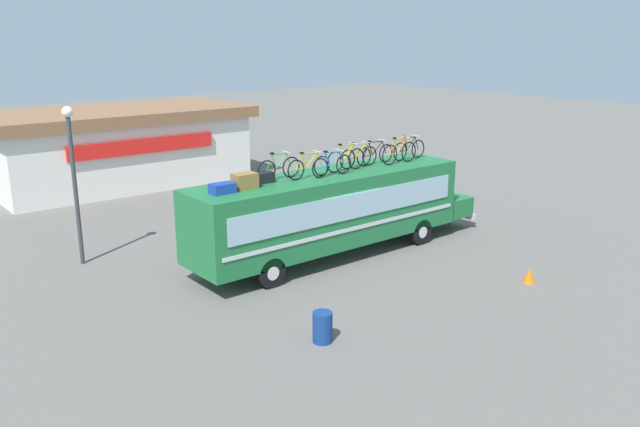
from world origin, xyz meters
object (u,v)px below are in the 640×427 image
Objects in this scene: rooftop_bicycle_2 at (309,167)px; rooftop_bicycle_7 at (399,152)px; rooftop_bicycle_4 at (346,159)px; rooftop_bicycle_5 at (359,157)px; rooftop_bicycle_8 at (409,149)px; bus at (334,208)px; rooftop_bicycle_3 at (332,165)px; trash_bin at (323,327)px; luggage_bag_3 at (264,177)px; street_lamp at (73,167)px; luggage_bag_2 at (245,181)px; luggage_bag_1 at (223,188)px; rooftop_bicycle_6 at (375,154)px; traffic_cone at (529,275)px; rooftop_bicycle_1 at (279,168)px.

rooftop_bicycle_7 is at bearing -1.58° from rooftop_bicycle_2.
rooftop_bicycle_4 is 0.79m from rooftop_bicycle_5.
rooftop_bicycle_5 is 1.04× the size of rooftop_bicycle_8.
rooftop_bicycle_2 is at bearing -175.72° from bus.
rooftop_bicycle_3 is 6.79m from trash_bin.
rooftop_bicycle_7 reaches higher than rooftop_bicycle_5.
street_lamp is (-4.43, 4.38, 0.21)m from luggage_bag_3.
rooftop_bicycle_5 is at bearing 2.67° from luggage_bag_2.
luggage_bag_1 is 0.42× the size of rooftop_bicycle_7.
rooftop_bicycle_2 is at bearing 0.65° from luggage_bag_1.
rooftop_bicycle_8 is at bearing -4.79° from rooftop_bicycle_6.
luggage_bag_3 is at bearing 179.37° from rooftop_bicycle_6.
rooftop_bicycle_5 is at bearing -1.60° from luggage_bag_3.
rooftop_bicycle_7 reaches higher than luggage_bag_1.
rooftop_bicycle_6 is at bearing -0.63° from luggage_bag_3.
traffic_cone is at bearing -66.91° from rooftop_bicycle_4.
rooftop_bicycle_3 is (0.79, -0.22, -0.01)m from rooftop_bicycle_2.
street_lamp is at bearing 119.06° from luggage_bag_1.
rooftop_bicycle_4 reaches higher than rooftop_bicycle_2.
rooftop_bicycle_6 is 1.02× the size of rooftop_bicycle_7.
rooftop_bicycle_3 is at bearing -15.69° from rooftop_bicycle_2.
rooftop_bicycle_6 is at bearing 2.85° from luggage_bag_2.
street_lamp is at bearing 133.86° from traffic_cone.
luggage_bag_2 is 1.59m from rooftop_bicycle_1.
luggage_bag_1 reaches higher than traffic_cone.
rooftop_bicycle_3 is 2.12× the size of trash_bin.
rooftop_bicycle_3 is at bearing -160.09° from rooftop_bicycle_4.
luggage_bag_3 is 6.42m from rooftop_bicycle_8.
rooftop_bicycle_8 is (7.34, 0.15, 0.15)m from luggage_bag_2.
rooftop_bicycle_7 reaches higher than rooftop_bicycle_1.
rooftop_bicycle_4 reaches higher than rooftop_bicycle_6.
luggage_bag_2 is at bearing -179.43° from rooftop_bicycle_4.
luggage_bag_1 is 8.18m from rooftop_bicycle_8.
bus is 7.08× the size of rooftop_bicycle_8.
rooftop_bicycle_8 reaches higher than luggage_bag_2.
rooftop_bicycle_6 is (4.17, -0.09, -0.01)m from rooftop_bicycle_1.
luggage_bag_2 is 0.41× the size of rooftop_bicycle_6.
rooftop_bicycle_4 is at bearing 1.50° from bus.
luggage_bag_3 is 3.95m from rooftop_bicycle_5.
rooftop_bicycle_7 is 0.33× the size of street_lamp.
rooftop_bicycle_2 is (1.50, -0.40, 0.21)m from luggage_bag_3.
rooftop_bicycle_7 reaches higher than luggage_bag_2.
rooftop_bicycle_8 is 10.07m from trash_bin.
rooftop_bicycle_5 is 0.98× the size of rooftop_bicycle_6.
luggage_bag_1 is 7.33m from rooftop_bicycle_7.
rooftop_bicycle_1 reaches higher than luggage_bag_1.
rooftop_bicycle_8 is at bearing 1.70° from luggage_bag_1.
rooftop_bicycle_2 is at bearing -177.60° from rooftop_bicycle_8.
bus is 4.62m from luggage_bag_1.
rooftop_bicycle_4 is 1.63m from rooftop_bicycle_6.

